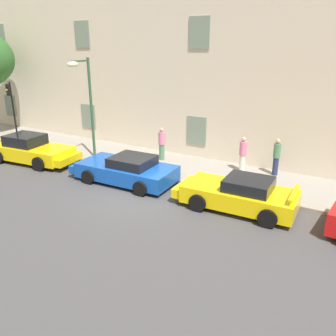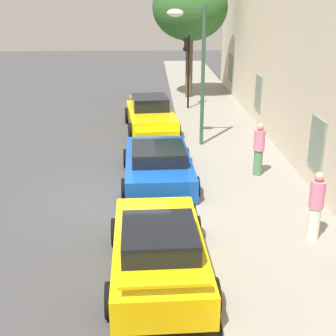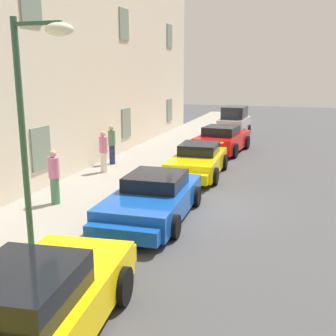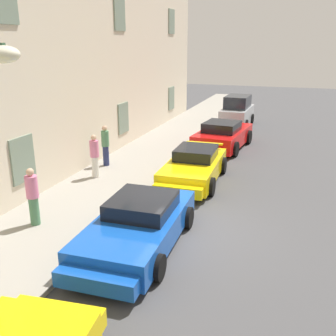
{
  "view_description": "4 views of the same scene",
  "coord_description": "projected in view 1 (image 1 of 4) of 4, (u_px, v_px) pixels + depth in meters",
  "views": [
    {
      "loc": [
        7.86,
        -10.99,
        6.02
      ],
      "look_at": [
        0.37,
        1.88,
        0.68
      ],
      "focal_mm": 37.49,
      "sensor_mm": 36.0,
      "label": 1
    },
    {
      "loc": [
        12.57,
        0.76,
        5.57
      ],
      "look_at": [
        -0.68,
        1.25,
        0.66
      ],
      "focal_mm": 49.44,
      "sensor_mm": 36.0,
      "label": 2
    },
    {
      "loc": [
        -12.33,
        -2.96,
        4.25
      ],
      "look_at": [
        2.34,
        1.61,
        0.64
      ],
      "focal_mm": 44.54,
      "sensor_mm": 36.0,
      "label": 3
    },
    {
      "loc": [
        -9.84,
        -2.82,
        5.22
      ],
      "look_at": [
        1.16,
        0.95,
        1.43
      ],
      "focal_mm": 41.42,
      "sensor_mm": 36.0,
      "label": 4
    }
  ],
  "objects": [
    {
      "name": "sportscar_white_middle",
      "position": [
        236.0,
        194.0,
        13.34
      ],
      "size": [
        4.65,
        2.21,
        1.29
      ],
      "color": "yellow",
      "rests_on": "ground"
    },
    {
      "name": "building_facade",
      "position": [
        217.0,
        54.0,
        19.19
      ],
      "size": [
        38.11,
        4.95,
        10.84
      ],
      "color": "beige",
      "rests_on": "ground"
    },
    {
      "name": "pedestrian_strolling",
      "position": [
        162.0,
        143.0,
        18.4
      ],
      "size": [
        0.49,
        0.49,
        1.72
      ],
      "color": "#4C7F59",
      "rests_on": "sidewalk"
    },
    {
      "name": "sportscar_yellow_flank",
      "position": [
        124.0,
        170.0,
        15.96
      ],
      "size": [
        4.93,
        2.38,
        1.25
      ],
      "color": "#144CB2",
      "rests_on": "ground"
    },
    {
      "name": "sidewalk",
      "position": [
        181.0,
        167.0,
        17.73
      ],
      "size": [
        60.0,
        3.6,
        0.14
      ],
      "primitive_type": "cube",
      "color": "gray",
      "rests_on": "ground"
    },
    {
      "name": "street_lamp",
      "position": [
        84.0,
        90.0,
        17.51
      ],
      "size": [
        0.44,
        1.42,
        5.18
      ],
      "color": "#2D5138",
      "rests_on": "sidewalk"
    },
    {
      "name": "sportscar_red_lead",
      "position": [
        33.0,
        150.0,
        18.53
      ],
      "size": [
        5.05,
        2.48,
        1.44
      ],
      "color": "yellow",
      "rests_on": "ground"
    },
    {
      "name": "pedestrian_bystander",
      "position": [
        243.0,
        154.0,
        16.69
      ],
      "size": [
        0.44,
        0.44,
        1.71
      ],
      "color": "silver",
      "rests_on": "sidewalk"
    },
    {
      "name": "pedestrian_admiring",
      "position": [
        276.0,
        156.0,
        16.22
      ],
      "size": [
        0.42,
        0.42,
        1.75
      ],
      "color": "navy",
      "rests_on": "sidewalk"
    },
    {
      "name": "ground_plane",
      "position": [
        138.0,
        195.0,
        14.7
      ],
      "size": [
        80.0,
        80.0,
        0.0
      ],
      "primitive_type": "plane",
      "color": "#444447"
    },
    {
      "name": "traffic_light",
      "position": [
        11.0,
        102.0,
        21.15
      ],
      "size": [
        0.22,
        0.36,
        3.67
      ],
      "color": "black",
      "rests_on": "sidewalk"
    }
  ]
}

